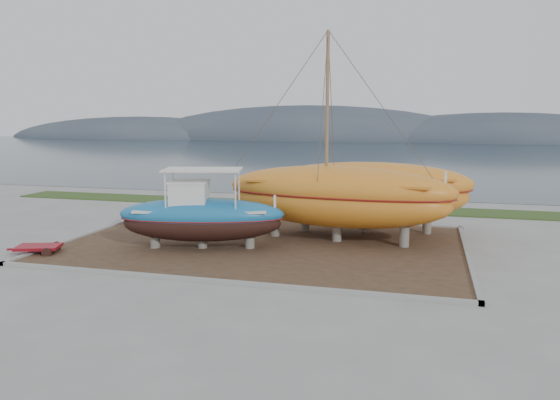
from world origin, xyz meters
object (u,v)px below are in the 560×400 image
(blue_caique, at_px, (202,209))
(orange_sailboat, at_px, (338,138))
(orange_bare_hull, at_px, (366,198))
(white_dinghy, at_px, (176,219))
(red_trailer, at_px, (39,250))

(blue_caique, bearing_deg, orange_sailboat, 13.37)
(orange_bare_hull, bearing_deg, blue_caique, -150.42)
(white_dinghy, height_order, orange_sailboat, orange_sailboat)
(orange_sailboat, distance_m, red_trailer, 14.25)
(orange_bare_hull, bearing_deg, orange_sailboat, -122.99)
(orange_bare_hull, distance_m, red_trailer, 15.60)
(white_dinghy, distance_m, red_trailer, 6.96)
(orange_sailboat, bearing_deg, white_dinghy, -176.01)
(blue_caique, distance_m, orange_sailboat, 7.08)
(white_dinghy, bearing_deg, orange_bare_hull, 12.67)
(blue_caique, xyz_separation_m, white_dinghy, (-2.86, 3.18, -1.17))
(blue_caique, height_order, red_trailer, blue_caique)
(red_trailer, bearing_deg, white_dinghy, 39.71)
(blue_caique, bearing_deg, white_dinghy, 117.97)
(red_trailer, bearing_deg, orange_bare_hull, 12.93)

